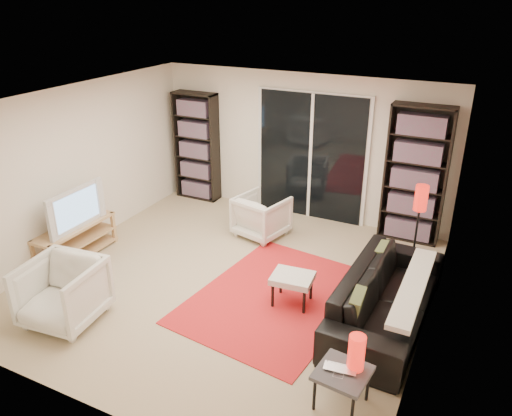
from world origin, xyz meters
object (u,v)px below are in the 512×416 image
(armchair_back, at_px, (262,216))
(floor_lamp, at_px, (420,208))
(ottoman, at_px, (292,279))
(sofa, at_px, (387,297))
(tv_stand, at_px, (76,241))
(side_table, at_px, (343,375))
(bookshelf_right, at_px, (415,175))
(bookshelf_left, at_px, (197,147))
(armchair_front, at_px, (62,293))

(armchair_back, bearing_deg, floor_lamp, -168.64)
(armchair_back, bearing_deg, ottoman, 140.11)
(sofa, bearing_deg, ottoman, 99.53)
(ottoman, xyz_separation_m, floor_lamp, (1.19, 1.46, 0.61))
(tv_stand, relative_size, side_table, 2.50)
(bookshelf_right, bearing_deg, sofa, -85.73)
(tv_stand, bearing_deg, bookshelf_left, 82.45)
(armchair_back, height_order, side_table, armchair_back)
(tv_stand, height_order, floor_lamp, floor_lamp)
(bookshelf_right, height_order, armchair_back, bookshelf_right)
(tv_stand, distance_m, armchair_back, 2.79)
(bookshelf_right, distance_m, ottoman, 2.71)
(bookshelf_right, relative_size, floor_lamp, 1.66)
(bookshelf_left, distance_m, bookshelf_right, 3.85)
(tv_stand, relative_size, armchair_back, 1.76)
(armchair_front, distance_m, floor_lamp, 4.58)
(tv_stand, xyz_separation_m, floor_lamp, (4.45, 1.75, 0.69))
(bookshelf_left, bearing_deg, tv_stand, -97.55)
(armchair_back, bearing_deg, armchair_front, 83.09)
(sofa, relative_size, armchair_front, 2.72)
(tv_stand, relative_size, armchair_front, 1.53)
(bookshelf_right, bearing_deg, floor_lamp, -76.38)
(bookshelf_right, bearing_deg, armchair_front, -129.10)
(tv_stand, height_order, side_table, tv_stand)
(bookshelf_left, xyz_separation_m, bookshelf_right, (3.85, -0.00, 0.07))
(armchair_front, distance_m, ottoman, 2.71)
(armchair_back, relative_size, ottoman, 1.37)
(side_table, bearing_deg, floor_lamp, 87.06)
(bookshelf_left, relative_size, armchair_back, 2.66)
(bookshelf_left, height_order, tv_stand, bookshelf_left)
(side_table, xyz_separation_m, floor_lamp, (0.14, 2.79, 0.60))
(sofa, distance_m, side_table, 1.48)
(floor_lamp, bearing_deg, bookshelf_left, 166.46)
(sofa, bearing_deg, bookshelf_left, 62.43)
(sofa, xyz_separation_m, armchair_front, (-3.38, -1.65, 0.05))
(floor_lamp, bearing_deg, armchair_back, 178.30)
(sofa, height_order, ottoman, sofa)
(bookshelf_right, relative_size, tv_stand, 1.63)
(armchair_back, xyz_separation_m, floor_lamp, (2.34, -0.07, 0.62))
(bookshelf_left, relative_size, side_table, 3.79)
(bookshelf_right, distance_m, tv_stand, 5.08)
(bookshelf_left, xyz_separation_m, side_table, (3.95, -3.78, -0.62))
(tv_stand, bearing_deg, armchair_front, -50.16)
(armchair_back, height_order, ottoman, armchair_back)
(floor_lamp, bearing_deg, sofa, -92.93)
(armchair_back, xyz_separation_m, armchair_front, (-1.10, -3.03, 0.05))
(bookshelf_left, bearing_deg, armchair_front, -80.70)
(bookshelf_right, height_order, tv_stand, bookshelf_right)
(bookshelf_right, bearing_deg, ottoman, -111.30)
(tv_stand, height_order, ottoman, tv_stand)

